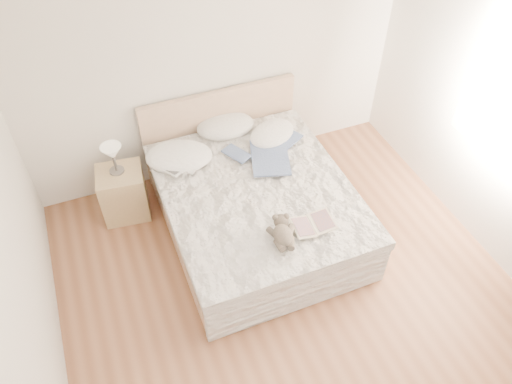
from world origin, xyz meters
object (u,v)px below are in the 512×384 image
nightstand (124,193)px  photo_book (180,168)px  childrens_book (313,225)px  teddy_bear (283,240)px  table_lamp (112,154)px  bed (254,204)px

nightstand → photo_book: 0.71m
childrens_book → photo_book: bearing=131.4°
childrens_book → teddy_bear: 0.33m
nightstand → table_lamp: 0.51m
bed → teddy_bear: 0.85m
photo_book → bed: bearing=-69.4°
bed → nightstand: 1.34m
teddy_bear → table_lamp: bearing=138.4°
nightstand → childrens_book: size_ratio=1.46×
photo_book → teddy_bear: bearing=-98.9°
nightstand → childrens_book: 2.01m
photo_book → childrens_book: 1.43m
nightstand → photo_book: bearing=-21.3°
bed → photo_book: (-0.60, 0.43, 0.32)m
nightstand → childrens_book: bearing=-43.2°
photo_book → teddy_bear: size_ratio=1.08×
nightstand → bed: bearing=-29.3°
table_lamp → teddy_bear: table_lamp is taller
childrens_book → bed: bearing=115.1°
teddy_bear → bed: bearing=97.2°
table_lamp → childrens_book: bearing=-43.8°
photo_book → childrens_book: same height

